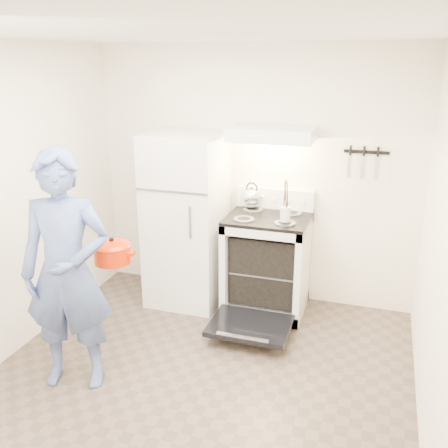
{
  "coord_description": "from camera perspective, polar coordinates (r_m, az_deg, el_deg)",
  "views": [
    {
      "loc": [
        1.2,
        -2.87,
        2.37
      ],
      "look_at": [
        -0.05,
        1.0,
        1.0
      ],
      "focal_mm": 40.0,
      "sensor_mm": 36.0,
      "label": 1
    }
  ],
  "objects": [
    {
      "name": "pizza_stone",
      "position": [
        4.82,
        3.64,
        -4.85
      ],
      "size": [
        0.32,
        0.32,
        0.02
      ],
      "primitive_type": "cylinder",
      "color": "olive",
      "rests_on": "oven_rack"
    },
    {
      "name": "floor",
      "position": [
        3.91,
        -4.04,
        -18.74
      ],
      "size": [
        3.6,
        3.6,
        0.0
      ],
      "primitive_type": "plane",
      "color": "#504036",
      "rests_on": "ground"
    },
    {
      "name": "tea_kettle",
      "position": [
        4.89,
        3.18,
        3.29
      ],
      "size": [
        0.21,
        0.18,
        0.26
      ],
      "primitive_type": null,
      "color": "silver",
      "rests_on": "cooktop"
    },
    {
      "name": "cooktop",
      "position": [
        4.68,
        5.07,
        0.67
      ],
      "size": [
        0.76,
        0.65,
        0.03
      ],
      "primitive_type": "cube",
      "color": "black",
      "rests_on": "stove_body"
    },
    {
      "name": "back_wall",
      "position": [
        4.95,
        3.42,
        5.5
      ],
      "size": [
        3.2,
        0.02,
        2.5
      ],
      "primitive_type": "cube",
      "color": "white",
      "rests_on": "ground"
    },
    {
      "name": "backsplash",
      "position": [
        4.91,
        5.86,
        2.92
      ],
      "size": [
        0.76,
        0.07,
        0.2
      ],
      "primitive_type": "cube",
      "color": "silver",
      "rests_on": "cooktop"
    },
    {
      "name": "refrigerator",
      "position": [
        4.91,
        -4.27,
        0.54
      ],
      "size": [
        0.7,
        0.7,
        1.7
      ],
      "primitive_type": "cube",
      "color": "silver",
      "rests_on": "floor"
    },
    {
      "name": "knife_strip",
      "position": [
        4.73,
        15.97,
        7.92
      ],
      "size": [
        0.4,
        0.02,
        0.03
      ],
      "primitive_type": "cube",
      "color": "black",
      "rests_on": "back_wall"
    },
    {
      "name": "person",
      "position": [
        3.76,
        -17.51,
        -5.32
      ],
      "size": [
        0.75,
        0.59,
        1.79
      ],
      "primitive_type": "imported",
      "rotation": [
        0.0,
        0.0,
        0.28
      ],
      "color": "navy",
      "rests_on": "floor"
    },
    {
      "name": "stove_body",
      "position": [
        4.84,
        4.91,
        -4.69
      ],
      "size": [
        0.76,
        0.65,
        0.92
      ],
      "primitive_type": "cube",
      "color": "silver",
      "rests_on": "floor"
    },
    {
      "name": "range_hood",
      "position": [
        4.57,
        5.56,
        10.23
      ],
      "size": [
        0.76,
        0.5,
        0.12
      ],
      "primitive_type": "cube",
      "color": "silver",
      "rests_on": "back_wall"
    },
    {
      "name": "dutch_oven",
      "position": [
        3.88,
        -12.62,
        -3.34
      ],
      "size": [
        0.35,
        0.28,
        0.23
      ],
      "primitive_type": null,
      "color": "#B81F00",
      "rests_on": "person"
    },
    {
      "name": "oven_door",
      "position": [
        4.47,
        3.0,
        -11.52
      ],
      "size": [
        0.7,
        0.54,
        0.04
      ],
      "primitive_type": "cube",
      "color": "black",
      "rests_on": "floor"
    },
    {
      "name": "oven_rack",
      "position": [
        4.85,
        4.9,
        -4.9
      ],
      "size": [
        0.6,
        0.52,
        0.01
      ],
      "primitive_type": "cube",
      "color": "slate",
      "rests_on": "stove_body"
    },
    {
      "name": "utensil_jar",
      "position": [
        4.45,
        7.02,
        1.14
      ],
      "size": [
        0.1,
        0.1,
        0.13
      ],
      "primitive_type": "cylinder",
      "rotation": [
        0.0,
        0.0,
        -0.17
      ],
      "color": "silver",
      "rests_on": "cooktop"
    }
  ]
}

